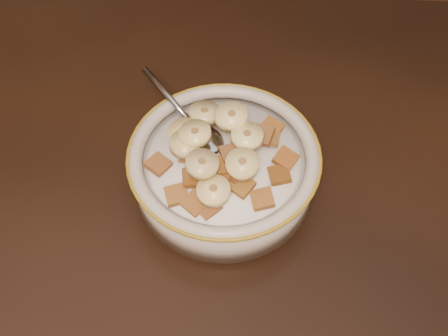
# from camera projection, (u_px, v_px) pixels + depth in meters

# --- Properties ---
(table) EXTENTS (1.42, 0.93, 0.04)m
(table) POSITION_uv_depth(u_px,v_px,m) (74.00, 298.00, 0.54)
(table) COLOR black
(table) RESTS_ON floor
(chair) EXTENTS (0.58, 0.58, 1.03)m
(chair) POSITION_uv_depth(u_px,v_px,m) (209.00, 51.00, 1.05)
(chair) COLOR #351C13
(chair) RESTS_ON floor
(cereal_bowl) EXTENTS (0.18, 0.18, 0.04)m
(cereal_bowl) POSITION_uv_depth(u_px,v_px,m) (224.00, 173.00, 0.57)
(cereal_bowl) COLOR #BCB5AD
(cereal_bowl) RESTS_ON table
(milk) EXTENTS (0.15, 0.15, 0.00)m
(milk) POSITION_uv_depth(u_px,v_px,m) (224.00, 160.00, 0.55)
(milk) COLOR white
(milk) RESTS_ON cereal_bowl
(spoon) EXTENTS (0.05, 0.05, 0.01)m
(spoon) POSITION_uv_depth(u_px,v_px,m) (206.00, 139.00, 0.56)
(spoon) COLOR #8F929C
(spoon) RESTS_ON cereal_bowl
(cereal_square_0) EXTENTS (0.03, 0.03, 0.01)m
(cereal_square_0) POSITION_uv_depth(u_px,v_px,m) (208.00, 206.00, 0.51)
(cereal_square_0) COLOR brown
(cereal_square_0) RESTS_ON milk
(cereal_square_1) EXTENTS (0.02, 0.02, 0.01)m
(cereal_square_1) POSITION_uv_depth(u_px,v_px,m) (199.00, 122.00, 0.57)
(cereal_square_1) COLOR #9A661A
(cereal_square_1) RESTS_ON milk
(cereal_square_2) EXTENTS (0.03, 0.03, 0.01)m
(cereal_square_2) POSITION_uv_depth(u_px,v_px,m) (224.00, 114.00, 0.57)
(cereal_square_2) COLOR #995C21
(cereal_square_2) RESTS_ON milk
(cereal_square_3) EXTENTS (0.03, 0.03, 0.01)m
(cereal_square_3) POSITION_uv_depth(u_px,v_px,m) (235.00, 171.00, 0.53)
(cereal_square_3) COLOR #9D5A2C
(cereal_square_3) RESTS_ON milk
(cereal_square_4) EXTENTS (0.02, 0.02, 0.01)m
(cereal_square_4) POSITION_uv_depth(u_px,v_px,m) (222.00, 166.00, 0.53)
(cereal_square_4) COLOR brown
(cereal_square_4) RESTS_ON milk
(cereal_square_5) EXTENTS (0.02, 0.02, 0.01)m
(cereal_square_5) POSITION_uv_depth(u_px,v_px,m) (262.00, 199.00, 0.52)
(cereal_square_5) COLOR #96531D
(cereal_square_5) RESTS_ON milk
(cereal_square_6) EXTENTS (0.02, 0.02, 0.01)m
(cereal_square_6) POSITION_uv_depth(u_px,v_px,m) (195.00, 175.00, 0.53)
(cereal_square_6) COLOR #8B5917
(cereal_square_6) RESTS_ON milk
(cereal_square_7) EXTENTS (0.02, 0.02, 0.01)m
(cereal_square_7) POSITION_uv_depth(u_px,v_px,m) (279.00, 175.00, 0.54)
(cereal_square_7) COLOR brown
(cereal_square_7) RESTS_ON milk
(cereal_square_8) EXTENTS (0.03, 0.03, 0.01)m
(cereal_square_8) POSITION_uv_depth(u_px,v_px,m) (241.00, 185.00, 0.52)
(cereal_square_8) COLOR brown
(cereal_square_8) RESTS_ON milk
(cereal_square_9) EXTENTS (0.03, 0.03, 0.01)m
(cereal_square_9) POSITION_uv_depth(u_px,v_px,m) (262.00, 135.00, 0.55)
(cereal_square_9) COLOR brown
(cereal_square_9) RESTS_ON milk
(cereal_square_10) EXTENTS (0.03, 0.03, 0.01)m
(cereal_square_10) POSITION_uv_depth(u_px,v_px,m) (272.00, 127.00, 0.57)
(cereal_square_10) COLOR brown
(cereal_square_10) RESTS_ON milk
(cereal_square_11) EXTENTS (0.03, 0.03, 0.01)m
(cereal_square_11) POSITION_uv_depth(u_px,v_px,m) (176.00, 195.00, 0.52)
(cereal_square_11) COLOR #9C672B
(cereal_square_11) RESTS_ON milk
(cereal_square_12) EXTENTS (0.02, 0.02, 0.01)m
(cereal_square_12) POSITION_uv_depth(u_px,v_px,m) (193.00, 178.00, 0.53)
(cereal_square_12) COLOR brown
(cereal_square_12) RESTS_ON milk
(cereal_square_13) EXTENTS (0.02, 0.02, 0.01)m
(cereal_square_13) POSITION_uv_depth(u_px,v_px,m) (189.00, 153.00, 0.54)
(cereal_square_13) COLOR olive
(cereal_square_13) RESTS_ON milk
(cereal_square_14) EXTENTS (0.03, 0.03, 0.01)m
(cereal_square_14) POSITION_uv_depth(u_px,v_px,m) (218.00, 178.00, 0.52)
(cereal_square_14) COLOR brown
(cereal_square_14) RESTS_ON milk
(cereal_square_15) EXTENTS (0.03, 0.03, 0.01)m
(cereal_square_15) POSITION_uv_depth(u_px,v_px,m) (286.00, 159.00, 0.54)
(cereal_square_15) COLOR #904F1A
(cereal_square_15) RESTS_ON milk
(cereal_square_16) EXTENTS (0.03, 0.03, 0.01)m
(cereal_square_16) POSITION_uv_depth(u_px,v_px,m) (158.00, 164.00, 0.54)
(cereal_square_16) COLOR brown
(cereal_square_16) RESTS_ON milk
(cereal_square_17) EXTENTS (0.02, 0.02, 0.01)m
(cereal_square_17) POSITION_uv_depth(u_px,v_px,m) (269.00, 137.00, 0.56)
(cereal_square_17) COLOR brown
(cereal_square_17) RESTS_ON milk
(cereal_square_18) EXTENTS (0.03, 0.03, 0.01)m
(cereal_square_18) POSITION_uv_depth(u_px,v_px,m) (206.00, 166.00, 0.53)
(cereal_square_18) COLOR brown
(cereal_square_18) RESTS_ON milk
(cereal_square_19) EXTENTS (0.02, 0.02, 0.01)m
(cereal_square_19) POSITION_uv_depth(u_px,v_px,m) (220.00, 116.00, 0.57)
(cereal_square_19) COLOR brown
(cereal_square_19) RESTS_ON milk
(cereal_square_20) EXTENTS (0.03, 0.03, 0.01)m
(cereal_square_20) POSITION_uv_depth(u_px,v_px,m) (231.00, 153.00, 0.53)
(cereal_square_20) COLOR brown
(cereal_square_20) RESTS_ON milk
(cereal_square_21) EXTENTS (0.02, 0.02, 0.01)m
(cereal_square_21) POSITION_uv_depth(u_px,v_px,m) (237.00, 156.00, 0.53)
(cereal_square_21) COLOR #995C2A
(cereal_square_21) RESTS_ON milk
(cereal_square_22) EXTENTS (0.03, 0.03, 0.01)m
(cereal_square_22) POSITION_uv_depth(u_px,v_px,m) (195.00, 203.00, 0.52)
(cereal_square_22) COLOR brown
(cereal_square_22) RESTS_ON milk
(banana_slice_0) EXTENTS (0.04, 0.04, 0.01)m
(banana_slice_0) POSITION_uv_depth(u_px,v_px,m) (186.00, 144.00, 0.53)
(banana_slice_0) COLOR tan
(banana_slice_0) RESTS_ON milk
(banana_slice_1) EXTENTS (0.03, 0.04, 0.01)m
(banana_slice_1) POSITION_uv_depth(u_px,v_px,m) (230.00, 118.00, 0.55)
(banana_slice_1) COLOR #C7BC6C
(banana_slice_1) RESTS_ON milk
(banana_slice_2) EXTENTS (0.04, 0.04, 0.02)m
(banana_slice_2) POSITION_uv_depth(u_px,v_px,m) (242.00, 164.00, 0.51)
(banana_slice_2) COLOR #E6D185
(banana_slice_2) RESTS_ON milk
(banana_slice_3) EXTENTS (0.04, 0.04, 0.02)m
(banana_slice_3) POSITION_uv_depth(u_px,v_px,m) (205.00, 113.00, 0.56)
(banana_slice_3) COLOR #CDBD85
(banana_slice_3) RESTS_ON milk
(banana_slice_4) EXTENTS (0.04, 0.04, 0.01)m
(banana_slice_4) POSITION_uv_depth(u_px,v_px,m) (195.00, 134.00, 0.53)
(banana_slice_4) COLOR #DCCB6F
(banana_slice_4) RESTS_ON milk
(banana_slice_5) EXTENTS (0.04, 0.04, 0.01)m
(banana_slice_5) POSITION_uv_depth(u_px,v_px,m) (232.00, 117.00, 0.54)
(banana_slice_5) COLOR #F5D178
(banana_slice_5) RESTS_ON milk
(banana_slice_6) EXTENTS (0.04, 0.04, 0.01)m
(banana_slice_6) POSITION_uv_depth(u_px,v_px,m) (247.00, 136.00, 0.53)
(banana_slice_6) COLOR #ECDE8B
(banana_slice_6) RESTS_ON milk
(banana_slice_7) EXTENTS (0.03, 0.03, 0.01)m
(banana_slice_7) POSITION_uv_depth(u_px,v_px,m) (213.00, 191.00, 0.51)
(banana_slice_7) COLOR #EFD88C
(banana_slice_7) RESTS_ON milk
(banana_slice_8) EXTENTS (0.04, 0.04, 0.01)m
(banana_slice_8) POSITION_uv_depth(u_px,v_px,m) (202.00, 164.00, 0.51)
(banana_slice_8) COLOR #D2BE81
(banana_slice_8) RESTS_ON milk
(banana_slice_9) EXTENTS (0.04, 0.04, 0.01)m
(banana_slice_9) POSITION_uv_depth(u_px,v_px,m) (184.00, 133.00, 0.55)
(banana_slice_9) COLOR #EDDB79
(banana_slice_9) RESTS_ON milk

